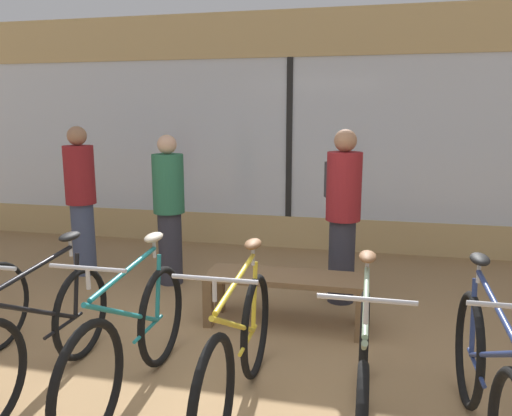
% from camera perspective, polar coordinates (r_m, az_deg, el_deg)
% --- Properties ---
extents(ground_plane, '(24.00, 24.00, 0.00)m').
position_cam_1_polar(ground_plane, '(3.59, -7.08, -20.81)').
color(ground_plane, '#99754C').
extents(shop_back_wall, '(12.00, 0.08, 3.20)m').
position_cam_1_polar(shop_back_wall, '(6.87, 3.86, 8.82)').
color(shop_back_wall, tan).
rests_on(shop_back_wall, ground_plane).
extents(bicycle_left, '(0.46, 1.72, 1.04)m').
position_cam_1_polar(bicycle_left, '(3.77, -23.40, -13.30)').
color(bicycle_left, black).
rests_on(bicycle_left, ground_plane).
extents(bicycle_center_left, '(0.46, 1.75, 1.06)m').
position_cam_1_polar(bicycle_center_left, '(3.49, -14.07, -14.48)').
color(bicycle_center_left, black).
rests_on(bicycle_center_left, ground_plane).
extents(bicycle_center_right, '(0.46, 1.75, 1.05)m').
position_cam_1_polar(bicycle_center_right, '(3.24, -2.06, -16.23)').
color(bicycle_center_right, black).
rests_on(bicycle_center_right, ground_plane).
extents(bicycle_right, '(0.46, 1.71, 1.04)m').
position_cam_1_polar(bicycle_right, '(3.10, 12.10, -18.24)').
color(bicycle_right, black).
rests_on(bicycle_right, ground_plane).
extents(bicycle_far_right, '(0.46, 1.77, 1.06)m').
position_cam_1_polar(bicycle_far_right, '(3.18, 24.84, -17.88)').
color(bicycle_far_right, black).
rests_on(bicycle_far_right, ground_plane).
extents(display_bench, '(1.40, 0.44, 0.47)m').
position_cam_1_polar(display_bench, '(4.47, 3.36, -8.68)').
color(display_bench, brown).
rests_on(display_bench, ground_plane).
extents(customer_near_rack, '(0.43, 0.55, 1.73)m').
position_cam_1_polar(customer_near_rack, '(4.97, 9.87, -0.29)').
color(customer_near_rack, '#2D2D38').
rests_on(customer_near_rack, ground_plane).
extents(customer_by_window, '(0.42, 0.42, 1.65)m').
position_cam_1_polar(customer_by_window, '(5.52, -9.91, 0.10)').
color(customer_by_window, '#2D2D38').
rests_on(customer_by_window, ground_plane).
extents(customer_mid_floor, '(0.52, 0.56, 1.73)m').
position_cam_1_polar(customer_mid_floor, '(6.12, -19.39, 1.35)').
color(customer_mid_floor, '#424C6B').
rests_on(customer_mid_floor, ground_plane).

